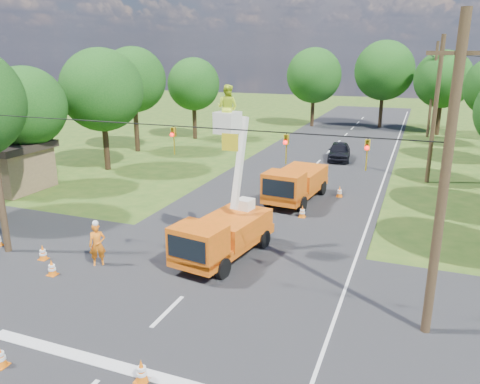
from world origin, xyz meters
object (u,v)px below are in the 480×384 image
at_px(traffic_cone_1, 141,371).
at_px(pole_right_far, 433,89).
at_px(traffic_cone_3, 302,211).
at_px(tree_far_a, 314,76).
at_px(shed, 5,165).
at_px(pole_right_mid, 435,110).
at_px(traffic_cone_0, 0,356).
at_px(tree_left_f, 194,84).
at_px(ground_worker, 97,245).
at_px(traffic_cone_7, 340,192).
at_px(tree_far_c, 443,79).
at_px(pole_right_near, 444,182).
at_px(traffic_cone_4, 52,268).
at_px(traffic_cone_5, 43,252).
at_px(tree_left_c, 26,107).
at_px(second_truck, 295,183).
at_px(bucket_truck, 223,223).
at_px(distant_car, 339,151).
at_px(tree_left_e, 133,80).
at_px(tree_left_d, 102,90).
at_px(traffic_cone_2, 252,230).
at_px(tree_far_b, 384,71).

height_order(traffic_cone_1, pole_right_far, pole_right_far).
bearing_deg(traffic_cone_1, traffic_cone_3, 86.62).
bearing_deg(tree_far_a, shed, -110.38).
bearing_deg(tree_far_a, pole_right_mid, -59.59).
bearing_deg(traffic_cone_0, tree_left_f, 107.91).
xyz_separation_m(ground_worker, shed, (-13.33, 7.70, 0.66)).
xyz_separation_m(traffic_cone_7, tree_far_c, (6.19, 27.92, 5.70)).
xyz_separation_m(traffic_cone_0, pole_right_near, (11.55, 6.38, 4.75)).
bearing_deg(pole_right_far, traffic_cone_4, -109.19).
distance_m(traffic_cone_1, traffic_cone_5, 10.00).
distance_m(traffic_cone_0, pole_right_far, 48.03).
distance_m(tree_left_c, tree_far_a, 35.90).
height_order(second_truck, shed, shed).
height_order(second_truck, tree_far_a, tree_far_a).
height_order(bucket_truck, shed, bucket_truck).
relative_size(pole_right_mid, tree_left_c, 1.24).
height_order(traffic_cone_3, pole_right_mid, pole_right_mid).
bearing_deg(tree_far_c, distant_car, -115.37).
xyz_separation_m(traffic_cone_1, tree_left_f, (-15.95, 35.46, 5.33)).
height_order(traffic_cone_0, tree_left_f, tree_left_f).
height_order(second_truck, traffic_cone_5, second_truck).
distance_m(traffic_cone_4, tree_left_e, 26.38).
distance_m(distant_car, tree_left_d, 19.96).
bearing_deg(tree_left_c, ground_worker, -36.34).
xyz_separation_m(traffic_cone_7, pole_right_far, (5.19, 25.92, 4.75)).
xyz_separation_m(traffic_cone_1, tree_far_c, (8.35, 47.46, 5.70)).
bearing_deg(tree_far_c, pole_right_near, -91.36).
relative_size(traffic_cone_1, traffic_cone_7, 1.00).
bearing_deg(distant_car, traffic_cone_5, -116.16).
relative_size(bucket_truck, traffic_cone_0, 10.67).
xyz_separation_m(traffic_cone_2, traffic_cone_5, (-7.71, -5.93, 0.00)).
distance_m(distant_car, pole_right_mid, 9.68).
bearing_deg(traffic_cone_2, pole_right_far, 76.67).
bearing_deg(second_truck, ground_worker, -109.36).
relative_size(shed, tree_far_c, 0.60).
bearing_deg(traffic_cone_2, distant_car, 86.91).
distance_m(traffic_cone_2, tree_left_f, 29.08).
relative_size(distant_car, traffic_cone_7, 6.26).
height_order(second_truck, tree_left_c, tree_left_c).
xyz_separation_m(traffic_cone_5, tree_far_b, (10.31, 45.14, 6.45)).
bearing_deg(tree_far_c, traffic_cone_0, -104.54).
distance_m(traffic_cone_3, traffic_cone_5, 13.39).
height_order(traffic_cone_3, tree_left_c, tree_left_c).
bearing_deg(traffic_cone_3, pole_right_mid, 58.52).
relative_size(second_truck, distant_car, 1.40).
relative_size(traffic_cone_2, tree_far_c, 0.08).
bearing_deg(tree_far_a, distant_car, -70.35).
distance_m(traffic_cone_0, tree_left_d, 25.16).
relative_size(tree_left_e, tree_far_b, 0.91).
bearing_deg(pole_right_near, tree_left_c, 160.20).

